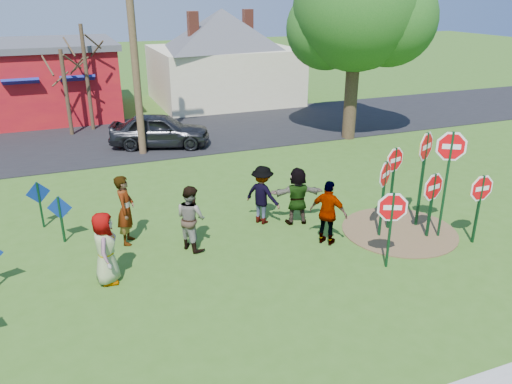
{
  "coord_description": "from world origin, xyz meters",
  "views": [
    {
      "loc": [
        -3.93,
        -11.3,
        6.31
      ],
      "look_at": [
        0.66,
        0.32,
        1.27
      ],
      "focal_mm": 35.0,
      "sensor_mm": 36.0,
      "label": 1
    }
  ],
  "objects_px": {
    "stop_sign_a": "(392,214)",
    "leafy_tree": "(360,13)",
    "stop_sign_c": "(449,160)",
    "person_a": "(105,248)",
    "stop_sign_b": "(394,168)",
    "stop_sign_d": "(425,156)",
    "utility_pole": "(132,27)",
    "person_b": "(126,210)",
    "suv": "(160,130)"
  },
  "relations": [
    {
      "from": "stop_sign_d",
      "to": "leafy_tree",
      "type": "relative_size",
      "value": 0.35
    },
    {
      "from": "stop_sign_c",
      "to": "stop_sign_b",
      "type": "bearing_deg",
      "value": 167.51
    },
    {
      "from": "person_b",
      "to": "utility_pole",
      "type": "relative_size",
      "value": 0.2
    },
    {
      "from": "utility_pole",
      "to": "stop_sign_a",
      "type": "bearing_deg",
      "value": -70.74
    },
    {
      "from": "stop_sign_b",
      "to": "leafy_tree",
      "type": "xyz_separation_m",
      "value": [
        4.09,
        8.65,
        3.6
      ]
    },
    {
      "from": "person_a",
      "to": "stop_sign_a",
      "type": "bearing_deg",
      "value": -95.03
    },
    {
      "from": "stop_sign_b",
      "to": "stop_sign_c",
      "type": "relative_size",
      "value": 0.81
    },
    {
      "from": "stop_sign_d",
      "to": "person_b",
      "type": "xyz_separation_m",
      "value": [
        -7.88,
        2.01,
        -1.17
      ]
    },
    {
      "from": "stop_sign_a",
      "to": "leafy_tree",
      "type": "distance_m",
      "value": 12.38
    },
    {
      "from": "person_b",
      "to": "suv",
      "type": "relative_size",
      "value": 0.45
    },
    {
      "from": "stop_sign_c",
      "to": "stop_sign_d",
      "type": "xyz_separation_m",
      "value": [
        -0.13,
        0.78,
        -0.09
      ]
    },
    {
      "from": "stop_sign_b",
      "to": "utility_pole",
      "type": "xyz_separation_m",
      "value": [
        -5.29,
        9.69,
        3.19
      ]
    },
    {
      "from": "person_b",
      "to": "utility_pole",
      "type": "bearing_deg",
      "value": 7.02
    },
    {
      "from": "stop_sign_b",
      "to": "stop_sign_c",
      "type": "height_order",
      "value": "stop_sign_c"
    },
    {
      "from": "person_a",
      "to": "suv",
      "type": "height_order",
      "value": "person_a"
    },
    {
      "from": "stop_sign_b",
      "to": "suv",
      "type": "xyz_separation_m",
      "value": [
        -4.4,
        10.4,
        -1.08
      ]
    },
    {
      "from": "person_a",
      "to": "utility_pole",
      "type": "height_order",
      "value": "utility_pole"
    },
    {
      "from": "person_a",
      "to": "stop_sign_b",
      "type": "bearing_deg",
      "value": -79.69
    },
    {
      "from": "stop_sign_c",
      "to": "stop_sign_d",
      "type": "height_order",
      "value": "stop_sign_c"
    },
    {
      "from": "stop_sign_d",
      "to": "person_b",
      "type": "distance_m",
      "value": 8.22
    },
    {
      "from": "stop_sign_d",
      "to": "stop_sign_b",
      "type": "bearing_deg",
      "value": 144.12
    },
    {
      "from": "person_a",
      "to": "stop_sign_d",
      "type": "bearing_deg",
      "value": -80.59
    },
    {
      "from": "stop_sign_a",
      "to": "person_a",
      "type": "height_order",
      "value": "stop_sign_a"
    },
    {
      "from": "stop_sign_d",
      "to": "leafy_tree",
      "type": "bearing_deg",
      "value": 43.13
    },
    {
      "from": "suv",
      "to": "utility_pole",
      "type": "distance_m",
      "value": 4.42
    },
    {
      "from": "stop_sign_b",
      "to": "stop_sign_d",
      "type": "height_order",
      "value": "stop_sign_d"
    },
    {
      "from": "person_a",
      "to": "utility_pole",
      "type": "relative_size",
      "value": 0.18
    },
    {
      "from": "stop_sign_c",
      "to": "stop_sign_d",
      "type": "distance_m",
      "value": 0.8
    },
    {
      "from": "leafy_tree",
      "to": "stop_sign_d",
      "type": "bearing_deg",
      "value": -110.08
    },
    {
      "from": "stop_sign_b",
      "to": "person_a",
      "type": "bearing_deg",
      "value": 163.78
    },
    {
      "from": "stop_sign_a",
      "to": "leafy_tree",
      "type": "relative_size",
      "value": 0.25
    },
    {
      "from": "stop_sign_d",
      "to": "person_a",
      "type": "height_order",
      "value": "stop_sign_d"
    },
    {
      "from": "utility_pole",
      "to": "person_a",
      "type": "bearing_deg",
      "value": -104.16
    },
    {
      "from": "person_b",
      "to": "suv",
      "type": "xyz_separation_m",
      "value": [
        2.61,
        8.53,
        -0.2
      ]
    },
    {
      "from": "utility_pole",
      "to": "stop_sign_c",
      "type": "bearing_deg",
      "value": -59.3
    },
    {
      "from": "stop_sign_b",
      "to": "person_b",
      "type": "height_order",
      "value": "stop_sign_b"
    },
    {
      "from": "stop_sign_d",
      "to": "suv",
      "type": "bearing_deg",
      "value": 89.78
    },
    {
      "from": "stop_sign_b",
      "to": "person_a",
      "type": "xyz_separation_m",
      "value": [
        -7.73,
        0.04,
        -0.96
      ]
    },
    {
      "from": "stop_sign_a",
      "to": "stop_sign_b",
      "type": "height_order",
      "value": "stop_sign_b"
    },
    {
      "from": "utility_pole",
      "to": "leafy_tree",
      "type": "xyz_separation_m",
      "value": [
        9.38,
        -1.04,
        0.41
      ]
    },
    {
      "from": "stop_sign_a",
      "to": "suv",
      "type": "distance_m",
      "value": 12.57
    },
    {
      "from": "person_a",
      "to": "leafy_tree",
      "type": "distance_m",
      "value": 15.31
    },
    {
      "from": "stop_sign_a",
      "to": "stop_sign_b",
      "type": "relative_size",
      "value": 0.83
    },
    {
      "from": "stop_sign_c",
      "to": "utility_pole",
      "type": "distance_m",
      "value": 12.66
    },
    {
      "from": "suv",
      "to": "stop_sign_d",
      "type": "bearing_deg",
      "value": -134.26
    },
    {
      "from": "leafy_tree",
      "to": "stop_sign_a",
      "type": "bearing_deg",
      "value": -117.33
    },
    {
      "from": "stop_sign_c",
      "to": "person_a",
      "type": "xyz_separation_m",
      "value": [
        -8.73,
        0.97,
        -1.34
      ]
    },
    {
      "from": "stop_sign_c",
      "to": "person_a",
      "type": "bearing_deg",
      "value": -156.26
    },
    {
      "from": "person_b",
      "to": "suv",
      "type": "distance_m",
      "value": 8.92
    },
    {
      "from": "stop_sign_d",
      "to": "leafy_tree",
      "type": "xyz_separation_m",
      "value": [
        3.21,
        8.79,
        3.32
      ]
    }
  ]
}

